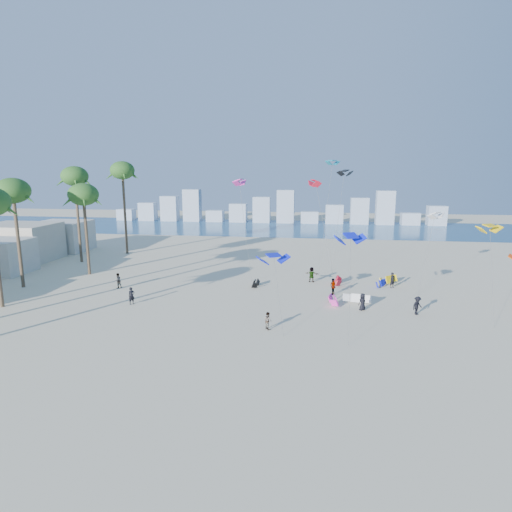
# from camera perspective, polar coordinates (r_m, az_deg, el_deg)

# --- Properties ---
(ground) EXTENTS (220.00, 220.00, 0.00)m
(ground) POSITION_cam_1_polar(r_m,az_deg,el_deg) (32.45, -9.48, -13.33)
(ground) COLOR beige
(ground) RESTS_ON ground
(ocean) EXTENTS (220.00, 220.00, 0.00)m
(ocean) POSITION_cam_1_polar(r_m,az_deg,el_deg) (101.35, 2.75, 3.80)
(ocean) COLOR navy
(ocean) RESTS_ON ground
(kitesurfer_near) EXTENTS (0.76, 0.76, 1.78)m
(kitesurfer_near) POSITION_cam_1_polar(r_m,az_deg,el_deg) (45.50, -16.28, -5.12)
(kitesurfer_near) COLOR black
(kitesurfer_near) RESTS_ON ground
(kitesurfer_mid) EXTENTS (0.91, 0.94, 1.52)m
(kitesurfer_mid) POSITION_cam_1_polar(r_m,az_deg,el_deg) (37.18, 1.59, -8.61)
(kitesurfer_mid) COLOR gray
(kitesurfer_mid) RESTS_ON ground
(kitesurfers_far) EXTENTS (33.48, 11.81, 1.86)m
(kitesurfers_far) POSITION_cam_1_polar(r_m,az_deg,el_deg) (47.51, 7.73, -4.04)
(kitesurfers_far) COLOR black
(kitesurfers_far) RESTS_ON ground
(grounded_kites) EXTENTS (18.01, 11.58, 0.98)m
(grounded_kites) POSITION_cam_1_polar(r_m,az_deg,el_deg) (49.49, 12.62, -4.15)
(grounded_kites) COLOR black
(grounded_kites) RESTS_ON ground
(flying_kites) EXTENTS (33.76, 32.75, 15.11)m
(flying_kites) POSITION_cam_1_polar(r_m,az_deg,el_deg) (48.13, 13.37, 6.28)
(flying_kites) COLOR #0C18D2
(flying_kites) RESTS_ON ground
(palm_row) EXTENTS (8.93, 44.80, 14.83)m
(palm_row) POSITION_cam_1_polar(r_m,az_deg,el_deg) (54.29, -27.64, 7.81)
(palm_row) COLOR brown
(palm_row) RESTS_ON ground
(distant_skyline) EXTENTS (85.00, 3.00, 8.40)m
(distant_skyline) POSITION_cam_1_polar(r_m,az_deg,el_deg) (111.01, 2.63, 6.07)
(distant_skyline) COLOR #9EADBF
(distant_skyline) RESTS_ON ground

